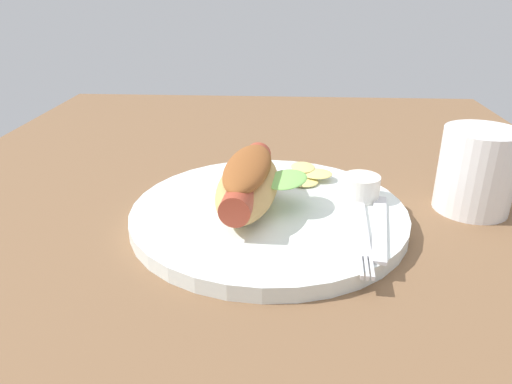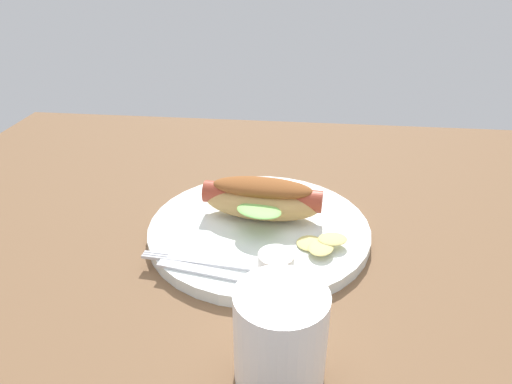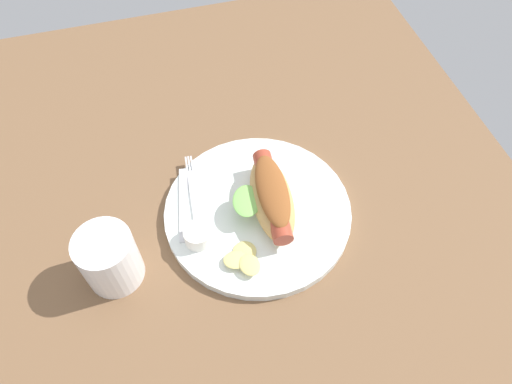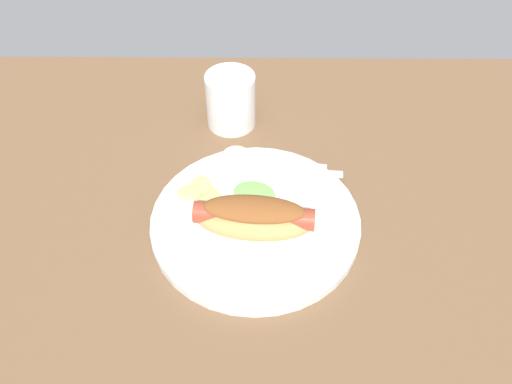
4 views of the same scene
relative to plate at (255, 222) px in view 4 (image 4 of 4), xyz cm
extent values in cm
cube|color=brown|center=(1.47, 1.45, -1.70)|extent=(120.00, 90.00, 1.80)
cylinder|color=white|center=(0.00, 0.00, 0.00)|extent=(30.08, 30.08, 1.60)
ellipsoid|color=tan|center=(0.19, 2.26, 3.16)|extent=(16.79, 7.73, 4.72)
cylinder|color=#A33D28|center=(0.19, 2.26, 3.99)|extent=(16.63, 4.46, 3.08)
ellipsoid|color=brown|center=(0.19, 2.26, 5.38)|extent=(14.22, 5.94, 2.27)
ellipsoid|color=#7FC65B|center=(0.19, -1.82, 4.11)|extent=(7.02, 5.97, 0.80)
cylinder|color=white|center=(3.06, -10.34, 2.15)|extent=(4.20, 4.20, 2.70)
cube|color=silver|center=(-3.89, -9.50, 1.00)|extent=(12.75, 2.25, 0.40)
cube|color=silver|center=(-11.77, -8.39, 1.00)|extent=(3.21, 0.57, 0.40)
cube|color=silver|center=(-11.81, -8.84, 1.00)|extent=(3.21, 0.57, 0.40)
cube|color=silver|center=(-11.85, -9.29, 1.00)|extent=(3.21, 0.57, 0.40)
cube|color=silver|center=(-4.04, -11.30, 0.98)|extent=(14.16, 3.88, 0.36)
ellipsoid|color=#DECF76|center=(7.02, -4.07, 1.05)|extent=(4.76, 4.77, 0.50)
ellipsoid|color=#DECF76|center=(8.28, -5.71, 1.60)|extent=(3.77, 4.31, 0.74)
ellipsoid|color=#DECF76|center=(9.76, -4.00, 1.86)|extent=(4.11, 3.58, 0.57)
cylinder|color=white|center=(4.38, -23.28, 3.97)|extent=(8.36, 8.36, 9.54)
camera|label=1|loc=(-47.11, -1.44, 23.69)|focal=33.52mm
camera|label=2|loc=(5.66, -53.91, 34.91)|focal=32.85mm
camera|label=3|loc=(39.87, -11.57, 64.97)|focal=33.37mm
camera|label=4|loc=(-0.49, 48.63, 58.69)|focal=37.07mm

